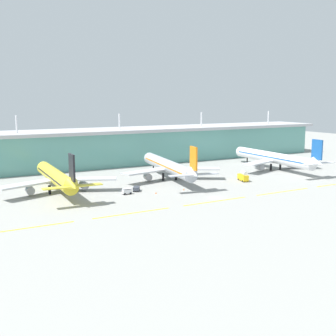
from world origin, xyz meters
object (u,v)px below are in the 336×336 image
(pushback_tug, at_px, (136,189))
(fuel_truck, at_px, (243,176))
(baggage_cart, at_px, (127,191))
(safety_cone_nose_front, at_px, (156,193))
(airliner_middle, at_px, (169,166))
(safety_cone_left_wingtip, at_px, (184,189))
(airliner_near, at_px, (56,177))
(airliner_far, at_px, (274,158))

(pushback_tug, bearing_deg, fuel_truck, -4.86)
(baggage_cart, height_order, safety_cone_nose_front, baggage_cart)
(airliner_middle, distance_m, safety_cone_left_wingtip, 24.96)
(airliner_near, distance_m, airliner_middle, 53.57)
(fuel_truck, distance_m, pushback_tug, 52.94)
(baggage_cart, bearing_deg, safety_cone_nose_front, -23.42)
(airliner_near, bearing_deg, pushback_tug, -24.08)
(safety_cone_nose_front, bearing_deg, pushback_tug, 119.94)
(airliner_middle, relative_size, safety_cone_left_wingtip, 97.74)
(airliner_far, relative_size, fuel_truck, 9.18)
(safety_cone_nose_front, bearing_deg, fuel_truck, 4.68)
(airliner_far, bearing_deg, safety_cone_left_wingtip, -163.17)
(airliner_middle, bearing_deg, airliner_far, -2.07)
(airliner_near, distance_m, baggage_cart, 29.48)
(pushback_tug, xyz_separation_m, safety_cone_left_wingtip, (18.23, -8.01, -0.75))
(pushback_tug, bearing_deg, safety_cone_nose_front, -60.06)
(baggage_cart, relative_size, safety_cone_nose_front, 5.14)
(baggage_cart, height_order, pushback_tug, baggage_cart)
(airliner_middle, bearing_deg, airliner_near, -177.53)
(airliner_middle, xyz_separation_m, pushback_tug, (-24.02, -15.49, -5.35))
(airliner_near, relative_size, safety_cone_nose_front, 87.63)
(airliner_near, distance_m, airliner_far, 117.77)
(safety_cone_nose_front, bearing_deg, airliner_far, 14.50)
(airliner_far, distance_m, safety_cone_left_wingtip, 73.42)
(baggage_cart, xyz_separation_m, safety_cone_left_wingtip, (24.15, -4.27, -0.91))
(fuel_truck, relative_size, pushback_tug, 1.52)
(baggage_cart, bearing_deg, pushback_tug, 32.26)
(airliner_far, xyz_separation_m, fuel_truck, (-35.53, -17.65, -4.19))
(airliner_middle, bearing_deg, safety_cone_left_wingtip, -103.83)
(fuel_truck, bearing_deg, safety_cone_nose_front, -175.32)
(fuel_truck, height_order, baggage_cart, fuel_truck)
(fuel_truck, bearing_deg, safety_cone_left_wingtip, -174.17)
(pushback_tug, distance_m, safety_cone_left_wingtip, 19.93)
(airliner_near, relative_size, safety_cone_left_wingtip, 87.63)
(airliner_middle, relative_size, fuel_truck, 8.97)
(airliner_middle, bearing_deg, safety_cone_nose_front, -128.76)
(fuel_truck, distance_m, safety_cone_left_wingtip, 34.74)
(airliner_far, xyz_separation_m, safety_cone_left_wingtip, (-70.03, -21.18, -6.11))
(airliner_middle, distance_m, baggage_cart, 35.96)
(airliner_near, bearing_deg, safety_cone_left_wingtip, -23.94)
(airliner_middle, height_order, safety_cone_left_wingtip, airliner_middle)
(safety_cone_nose_front, bearing_deg, safety_cone_left_wingtip, 1.68)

